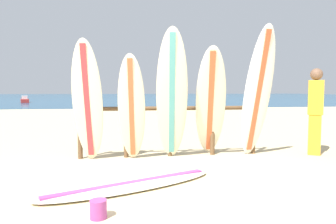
# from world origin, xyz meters

# --- Properties ---
(ground_plane) EXTENTS (120.00, 120.00, 0.00)m
(ground_plane) POSITION_xyz_m (0.00, 0.00, 0.00)
(ground_plane) COLOR #D3BC8C
(ocean_water) EXTENTS (120.00, 80.00, 0.01)m
(ocean_water) POSITION_xyz_m (0.00, 58.00, 0.00)
(ocean_water) COLOR navy
(ocean_water) RESTS_ON ground
(surfboard_rack) EXTENTS (3.57, 0.09, 1.10)m
(surfboard_rack) POSITION_xyz_m (0.46, 2.25, 0.68)
(surfboard_rack) COLOR brown
(surfboard_rack) RESTS_ON ground
(surfboard_leaning_far_left) EXTENTS (0.62, 0.62, 2.20)m
(surfboard_leaning_far_left) POSITION_xyz_m (-1.09, 1.97, 1.10)
(surfboard_leaning_far_left) COLOR beige
(surfboard_leaning_far_left) RESTS_ON ground
(surfboard_leaning_left) EXTENTS (0.56, 0.68, 1.94)m
(surfboard_leaning_left) POSITION_xyz_m (-0.30, 1.90, 0.97)
(surfboard_leaning_left) COLOR beige
(surfboard_leaning_left) RESTS_ON ground
(surfboard_leaning_center_left) EXTENTS (0.68, 0.90, 2.40)m
(surfboard_leaning_center_left) POSITION_xyz_m (0.44, 1.86, 1.20)
(surfboard_leaning_center_left) COLOR beige
(surfboard_leaning_center_left) RESTS_ON ground
(surfboard_leaning_center) EXTENTS (0.78, 1.16, 2.10)m
(surfboard_leaning_center) POSITION_xyz_m (1.21, 1.98, 1.05)
(surfboard_leaning_center) COLOR silver
(surfboard_leaning_center) RESTS_ON ground
(surfboard_leaning_center_right) EXTENTS (0.66, 0.80, 2.51)m
(surfboard_leaning_center_right) POSITION_xyz_m (2.11, 1.89, 1.26)
(surfboard_leaning_center_right) COLOR white
(surfboard_leaning_center_right) RESTS_ON ground
(surfboard_lying_on_sand) EXTENTS (2.55, 1.56, 0.08)m
(surfboard_lying_on_sand) POSITION_xyz_m (-0.34, 0.39, 0.04)
(surfboard_lying_on_sand) COLOR white
(surfboard_lying_on_sand) RESTS_ON ground
(beachgoer_standing) EXTENTS (0.33, 0.30, 1.74)m
(beachgoer_standing) POSITION_xyz_m (3.36, 1.94, 0.96)
(beachgoer_standing) COLOR gold
(beachgoer_standing) RESTS_ON ground
(small_boat_offshore) EXTENTS (1.56, 2.78, 0.71)m
(small_boat_offshore) POSITION_xyz_m (-10.83, 30.09, 0.26)
(small_boat_offshore) COLOR #B22D28
(small_boat_offshore) RESTS_ON ocean_water
(sand_bucket) EXTENTS (0.17, 0.17, 0.19)m
(sand_bucket) POSITION_xyz_m (-0.70, -0.57, 0.10)
(sand_bucket) COLOR #A53F8C
(sand_bucket) RESTS_ON ground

